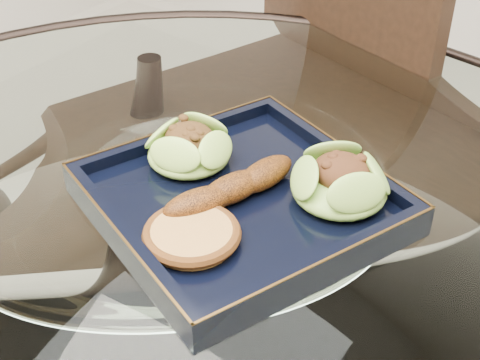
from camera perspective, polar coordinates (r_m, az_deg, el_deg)
The scene contains 7 objects.
dining_table at distance 0.80m, azimuth -4.83°, elevation -12.64°, with size 1.13×1.13×0.77m.
dining_chair at distance 1.16m, azimuth 3.75°, elevation -0.66°, with size 0.50×0.50×0.91m.
navy_plate at distance 0.68m, azimuth 0.00°, elevation -2.05°, with size 0.27×0.27×0.02m, color black.
lettuce_wrap_left at distance 0.72m, azimuth -4.40°, elevation 2.59°, with size 0.09×0.09×0.03m, color #6FA831.
lettuce_wrap_right at distance 0.67m, azimuth 8.50°, elevation -0.39°, with size 0.10×0.10×0.03m, color olive.
roasted_plantain at distance 0.66m, azimuth -0.63°, elevation -0.70°, with size 0.15×0.03×0.03m, color #652F0A.
crumb_patty at distance 0.62m, azimuth -4.13°, elevation -4.75°, with size 0.08×0.08×0.02m, color #CB8F43.
Camera 1 is at (0.36, -0.40, 1.19)m, focal length 50.00 mm.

